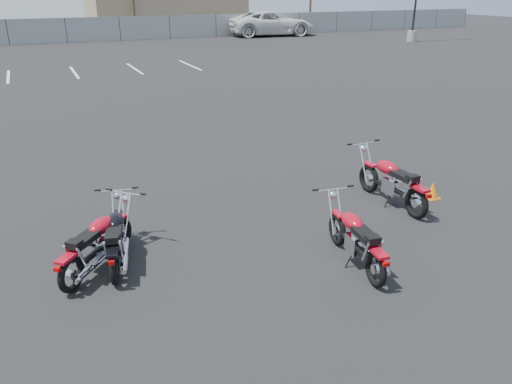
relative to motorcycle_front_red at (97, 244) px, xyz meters
name	(u,v)px	position (x,y,z in m)	size (l,w,h in m)	color
ground	(260,242)	(2.57, -0.23, -0.42)	(120.00, 120.00, 0.00)	black
motorcycle_front_red	(97,244)	(0.00, 0.00, 0.00)	(1.53, 1.64, 0.92)	black
motorcycle_second_black	(117,238)	(0.30, 0.09, -0.01)	(0.82, 1.82, 0.89)	black
motorcycle_third_red	(356,239)	(3.62, -1.47, 0.00)	(0.73, 1.89, 0.93)	black
motorcycle_rear_red	(393,182)	(5.59, 0.15, 0.04)	(0.80, 2.08, 1.02)	black
training_cone_near	(433,190)	(6.55, 0.05, -0.25)	(0.28, 0.28, 0.33)	orange
chainlink_fence	(66,30)	(2.57, 34.77, 0.48)	(80.06, 0.06, 1.80)	gray
tan_building_east	(165,10)	(12.57, 43.77, 1.44)	(14.40, 9.40, 3.70)	#947C5F
parking_line_stripes	(42,74)	(0.07, 19.77, -0.42)	(15.12, 4.00, 0.01)	silver
white_van	(271,16)	(19.19, 33.56, 1.19)	(8.45, 3.38, 3.21)	silver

